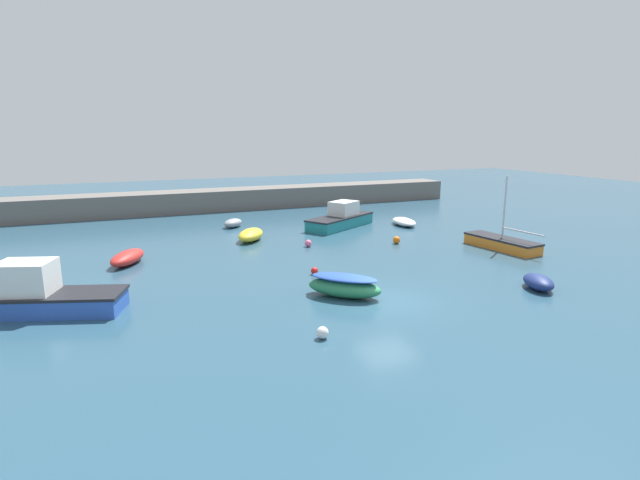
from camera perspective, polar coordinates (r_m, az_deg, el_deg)
The scene contains 15 objects.
ground_plane at distance 22.21m, azimuth 7.75°, elevation -7.13°, with size 120.00×120.00×0.20m, color #284C60.
harbor_breakwater at distance 48.06m, azimuth -9.94°, elevation 4.65°, with size 45.23×3.33×1.89m, color #66605B.
rowboat_white_midwater at distance 29.71m, azimuth -21.15°, elevation -1.88°, with size 2.57×3.28×0.76m.
sailboat_twin_hulled at distance 33.31m, azimuth 20.06°, elevation -0.31°, with size 2.07×5.52×4.58m.
motorboat_with_cabin at distance 38.40m, azimuth 2.43°, elevation 2.50°, with size 6.59×5.06×1.96m.
fishing_dinghy_green at distance 38.90m, azimuth -9.91°, elevation 1.93°, with size 2.11×2.13×0.66m.
open_tender_yellow at distance 33.97m, azimuth -7.92°, elevation 0.60°, with size 2.84×3.31×0.81m.
cabin_cruiser_white at distance 23.37m, azimuth -29.63°, elevation -5.52°, with size 6.80×4.03×2.17m.
dinghy_near_pier at distance 25.61m, azimuth 23.69°, elevation -4.42°, with size 1.89×2.37×0.66m.
rowboat_with_red_cover at distance 22.37m, azimuth 2.80°, elevation -5.25°, with size 3.39×3.38×1.00m.
rowboat_blue_near at distance 39.67m, azimuth 9.57°, elevation 2.08°, with size 1.94×3.20×0.57m.
mooring_buoy_white at distance 18.11m, azimuth 0.29°, elevation -10.55°, with size 0.45×0.45×0.45m, color white.
mooring_buoy_pink at distance 31.89m, azimuth -1.36°, elevation -0.38°, with size 0.46×0.46×0.46m, color #EA668C.
mooring_buoy_red at distance 25.82m, azimuth -0.64°, elevation -3.54°, with size 0.38×0.38×0.38m, color red.
mooring_buoy_orange at distance 33.15m, azimuth 8.74°, elevation 0.01°, with size 0.49×0.49×0.49m, color orange.
Camera 1 is at (-10.91, -17.88, 7.29)m, focal length 28.00 mm.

